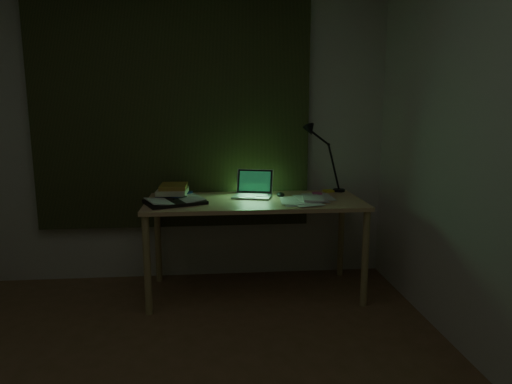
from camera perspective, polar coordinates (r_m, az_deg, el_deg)
wall_back at (r=3.80m, az=-10.25°, el=7.74°), size 3.50×0.00×2.50m
curtain at (r=3.76m, az=-10.40°, el=10.75°), size 2.20×0.06×2.00m
desk at (r=3.53m, az=-0.18°, el=-6.87°), size 1.62×0.71×0.74m
laptop at (r=3.51m, az=-0.49°, el=0.98°), size 0.36×0.39×0.21m
open_textbook at (r=3.35m, az=-10.10°, el=-1.14°), size 0.49×0.42×0.03m
book_stack at (r=3.58m, az=-10.20°, el=0.18°), size 0.26×0.30×0.11m
loose_papers at (r=3.43m, az=6.27°, el=-0.87°), size 0.37×0.39×0.02m
mouse at (r=3.55m, az=3.09°, el=-0.33°), size 0.07×0.10×0.04m
sticky_yellow at (r=3.81m, az=9.04°, el=0.14°), size 0.09×0.09×0.02m
sticky_pink at (r=3.68m, az=7.63°, el=-0.18°), size 0.07×0.07×0.01m
desk_lamp at (r=3.80m, az=10.44°, el=4.03°), size 0.36×0.28×0.53m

